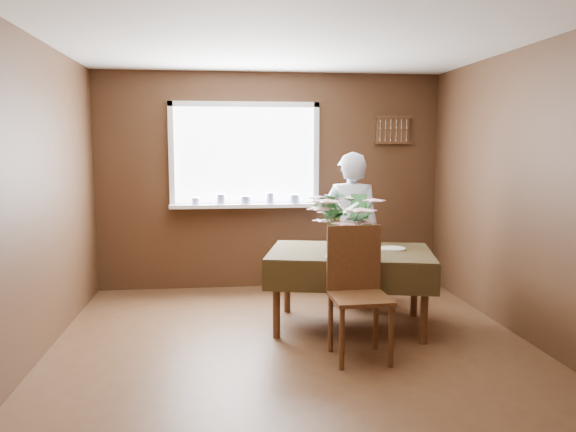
{
  "coord_description": "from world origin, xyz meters",
  "views": [
    {
      "loc": [
        -0.58,
        -4.28,
        1.65
      ],
      "look_at": [
        0.0,
        0.55,
        1.05
      ],
      "focal_mm": 35.0,
      "sensor_mm": 36.0,
      "label": 1
    }
  ],
  "objects": [
    {
      "name": "floor",
      "position": [
        0.0,
        0.0,
        0.0
      ],
      "size": [
        4.5,
        4.5,
        0.0
      ],
      "primitive_type": "plane",
      "color": "#452A17",
      "rests_on": "ground"
    },
    {
      "name": "ceiling",
      "position": [
        0.0,
        0.0,
        2.5
      ],
      "size": [
        4.5,
        4.5,
        0.0
      ],
      "primitive_type": "plane",
      "rotation": [
        3.14,
        0.0,
        0.0
      ],
      "color": "white",
      "rests_on": "wall_back"
    },
    {
      "name": "wall_back",
      "position": [
        0.0,
        2.25,
        1.25
      ],
      "size": [
        4.0,
        0.0,
        4.0
      ],
      "primitive_type": "plane",
      "rotation": [
        1.57,
        0.0,
        0.0
      ],
      "color": "brown",
      "rests_on": "floor"
    },
    {
      "name": "wall_front",
      "position": [
        0.0,
        -2.25,
        1.25
      ],
      "size": [
        4.0,
        0.0,
        4.0
      ],
      "primitive_type": "plane",
      "rotation": [
        -1.57,
        0.0,
        0.0
      ],
      "color": "brown",
      "rests_on": "floor"
    },
    {
      "name": "wall_left",
      "position": [
        -2.0,
        0.0,
        1.25
      ],
      "size": [
        0.0,
        4.5,
        4.5
      ],
      "primitive_type": "plane",
      "rotation": [
        1.57,
        0.0,
        1.57
      ],
      "color": "brown",
      "rests_on": "floor"
    },
    {
      "name": "wall_right",
      "position": [
        2.0,
        0.0,
        1.25
      ],
      "size": [
        0.0,
        4.5,
        4.5
      ],
      "primitive_type": "plane",
      "rotation": [
        1.57,
        0.0,
        -1.57
      ],
      "color": "brown",
      "rests_on": "floor"
    },
    {
      "name": "window_assembly",
      "position": [
        -0.29,
        2.2,
        1.35
      ],
      "size": [
        1.72,
        0.2,
        1.22
      ],
      "color": "white",
      "rests_on": "wall_back"
    },
    {
      "name": "spoon_rack",
      "position": [
        1.45,
        2.22,
        1.85
      ],
      "size": [
        0.44,
        0.05,
        0.33
      ],
      "color": "#52311A",
      "rests_on": "wall_back"
    },
    {
      "name": "dining_table",
      "position": [
        0.58,
        0.65,
        0.63
      ],
      "size": [
        1.66,
        1.31,
        0.72
      ],
      "rotation": [
        0.0,
        0.0,
        -0.24
      ],
      "color": "#52311A",
      "rests_on": "floor"
    },
    {
      "name": "chair_far",
      "position": [
        0.76,
        1.43,
        0.55
      ],
      "size": [
        0.53,
        0.53,
        1.02
      ],
      "rotation": [
        0.0,
        0.0,
        2.9
      ],
      "color": "#52311A",
      "rests_on": "floor"
    },
    {
      "name": "chair_near",
      "position": [
        0.48,
        -0.06,
        0.56
      ],
      "size": [
        0.45,
        0.45,
        1.03
      ],
      "rotation": [
        0.0,
        0.0,
        0.03
      ],
      "color": "#52311A",
      "rests_on": "floor"
    },
    {
      "name": "seated_woman",
      "position": [
        0.74,
        1.3,
        0.8
      ],
      "size": [
        0.67,
        0.53,
        1.6
      ],
      "primitive_type": "imported",
      "rotation": [
        0.0,
        0.0,
        2.87
      ],
      "color": "white",
      "rests_on": "floor"
    },
    {
      "name": "flower_bouquet",
      "position": [
        0.48,
        0.48,
        1.05
      ],
      "size": [
        0.61,
        0.61,
        0.52
      ],
      "rotation": [
        0.0,
        0.0,
        0.13
      ],
      "color": "white",
      "rests_on": "dining_table"
    },
    {
      "name": "side_plate",
      "position": [
        0.99,
        0.67,
        0.72
      ],
      "size": [
        0.31,
        0.31,
        0.01
      ],
      "primitive_type": "cylinder",
      "rotation": [
        0.0,
        0.0,
        -0.41
      ],
      "color": "white",
      "rests_on": "dining_table"
    },
    {
      "name": "table_knife",
      "position": [
        0.67,
        0.41,
        0.72
      ],
      "size": [
        0.05,
        0.24,
        0.0
      ],
      "primitive_type": "cube",
      "rotation": [
        0.0,
        0.0,
        0.13
      ],
      "color": "silver",
      "rests_on": "dining_table"
    }
  ]
}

